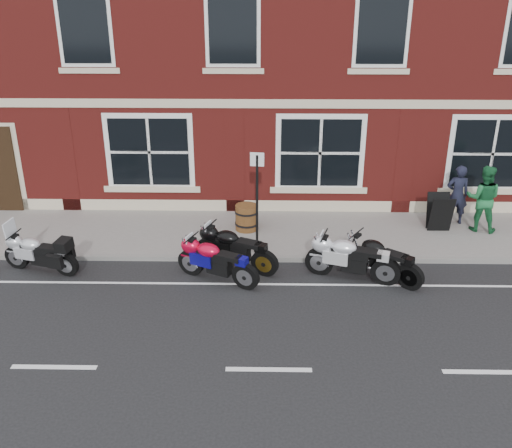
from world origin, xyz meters
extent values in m
plane|color=black|center=(0.00, 0.00, 0.00)|extent=(80.00, 80.00, 0.00)
cube|color=slate|center=(0.00, 3.00, 0.06)|extent=(30.00, 3.00, 0.12)
cube|color=slate|center=(0.00, 1.42, 0.06)|extent=(30.00, 0.16, 0.12)
cylinder|color=black|center=(-6.23, 0.94, 0.31)|extent=(0.63, 0.28, 0.62)
cylinder|color=black|center=(-4.87, 0.57, 0.31)|extent=(0.63, 0.28, 0.62)
cube|color=black|center=(-5.60, 0.77, 0.64)|extent=(0.81, 0.43, 0.21)
ellipsoid|color=#B7B9BD|center=(-5.74, 0.80, 0.75)|extent=(0.61, 0.48, 0.31)
cube|color=black|center=(-5.22, 0.66, 0.71)|extent=(0.58, 0.38, 0.10)
cube|color=silver|center=(-6.21, 0.93, 1.11)|extent=(0.14, 0.40, 0.43)
cylinder|color=black|center=(-1.86, 0.68, 0.33)|extent=(0.66, 0.42, 0.67)
cylinder|color=black|center=(-0.51, 0.00, 0.33)|extent=(0.66, 0.42, 0.67)
cube|color=black|center=(-1.23, 0.37, 0.69)|extent=(0.86, 0.60, 0.23)
ellipsoid|color=red|center=(-1.37, 0.44, 0.81)|extent=(0.69, 0.60, 0.33)
cube|color=black|center=(-0.86, 0.18, 0.77)|extent=(0.63, 0.50, 0.10)
cylinder|color=black|center=(-1.49, 1.34, 0.35)|extent=(0.68, 0.42, 0.69)
cylinder|color=black|center=(-0.08, 0.66, 0.35)|extent=(0.68, 0.42, 0.69)
cube|color=black|center=(-0.83, 1.02, 0.71)|extent=(0.89, 0.61, 0.24)
ellipsoid|color=black|center=(-0.98, 1.09, 0.84)|extent=(0.71, 0.61, 0.35)
cube|color=black|center=(-0.44, 0.84, 0.80)|extent=(0.66, 0.51, 0.11)
cylinder|color=black|center=(1.25, 0.76, 0.35)|extent=(0.71, 0.36, 0.70)
cylinder|color=black|center=(2.75, 0.26, 0.35)|extent=(0.71, 0.36, 0.70)
cube|color=black|center=(1.95, 0.53, 0.72)|extent=(0.91, 0.53, 0.24)
ellipsoid|color=silver|center=(1.79, 0.58, 0.85)|extent=(0.71, 0.57, 0.35)
cube|color=black|center=(2.36, 0.39, 0.81)|extent=(0.66, 0.46, 0.11)
cylinder|color=black|center=(2.10, 1.00, 0.33)|extent=(0.61, 0.52, 0.67)
cylinder|color=black|center=(3.28, 0.05, 0.33)|extent=(0.61, 0.52, 0.67)
cube|color=black|center=(2.65, 0.56, 0.69)|extent=(0.81, 0.72, 0.23)
ellipsoid|color=black|center=(2.53, 0.66, 0.82)|extent=(0.69, 0.66, 0.33)
cube|color=black|center=(2.98, 0.30, 0.77)|extent=(0.62, 0.57, 0.10)
imported|color=black|center=(5.38, 3.72, 0.99)|extent=(0.66, 0.46, 1.73)
imported|color=#1C6234|center=(5.93, 3.23, 1.06)|extent=(1.10, 0.98, 1.89)
cylinder|color=#4D2914|center=(-0.61, 3.14, 0.48)|extent=(0.62, 0.62, 0.73)
cylinder|color=black|center=(-0.61, 3.14, 0.31)|extent=(0.66, 0.66, 0.05)
cylinder|color=black|center=(-0.61, 3.14, 0.66)|extent=(0.66, 0.66, 0.05)
cylinder|color=black|center=(-0.30, 2.20, 1.35)|extent=(0.07, 0.07, 2.45)
cube|color=silver|center=(-0.30, 2.20, 2.46)|extent=(0.36, 0.07, 0.36)
camera|label=1|loc=(-0.08, -11.60, 6.66)|focal=40.00mm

